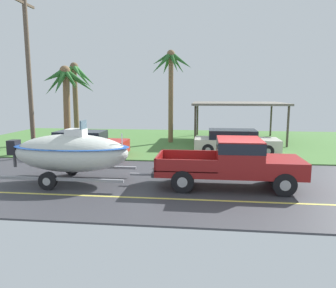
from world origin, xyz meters
TOP-DOWN VIEW (x-y plane):
  - ground at (0.00, 8.38)m, footprint 36.00×22.00m
  - pickup_truck_towing at (-0.05, -0.18)m, footprint 5.47×2.03m
  - boat_on_trailer at (-6.41, -0.18)m, footprint 5.76×2.40m
  - parked_sedan_near at (0.47, 6.73)m, footprint 4.78×1.88m
  - parked_sedan_far at (-7.93, 5.09)m, footprint 4.67×1.81m
  - carport_awning at (1.01, 11.83)m, footprint 6.35×5.93m
  - palm_tree_near_left at (-10.48, 10.39)m, footprint 3.09×3.25m
  - palm_tree_near_right at (-9.57, 6.90)m, footprint 3.14×3.27m
  - palm_tree_mid at (-3.70, 10.48)m, footprint 2.84×3.26m
  - utility_pole at (-10.55, 4.45)m, footprint 0.24×1.80m

SIDE VIEW (x-z plane):
  - ground at x=0.00m, z-range -0.07..0.04m
  - parked_sedan_far at x=-7.93m, z-range -0.02..1.36m
  - parked_sedan_near at x=0.47m, z-range -0.02..1.36m
  - pickup_truck_towing at x=-0.05m, z-range 0.11..1.91m
  - boat_on_trailer at x=-6.41m, z-range -0.04..2.38m
  - carport_awning at x=1.01m, z-range 1.27..4.07m
  - palm_tree_near_right at x=-9.57m, z-range 1.26..6.35m
  - palm_tree_near_left at x=-10.48m, z-range 1.40..6.99m
  - utility_pole at x=-10.55m, z-range 0.15..8.74m
  - palm_tree_mid at x=-3.70m, z-range 1.59..7.95m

